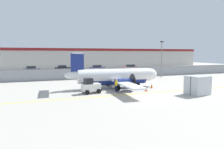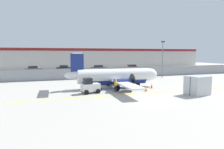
{
  "view_description": "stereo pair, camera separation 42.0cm",
  "coord_description": "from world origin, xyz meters",
  "px_view_note": "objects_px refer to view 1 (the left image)",
  "views": [
    {
      "loc": [
        -10.83,
        -19.09,
        4.78
      ],
      "look_at": [
        -1.26,
        7.82,
        1.8
      ],
      "focal_mm": 32.0,
      "sensor_mm": 36.0,
      "label": 1
    },
    {
      "loc": [
        -10.43,
        -19.23,
        4.78
      ],
      "look_at": [
        -1.26,
        7.82,
        1.8
      ],
      "focal_mm": 32.0,
      "sensor_mm": 36.0,
      "label": 2
    }
  ],
  "objects_px": {
    "traffic_cone_far_right": "(89,84)",
    "cargo_container": "(197,85)",
    "traffic_cone_far_left": "(146,89)",
    "parked_car_2": "(97,68)",
    "baggage_tug": "(91,86)",
    "traffic_cone_near_left": "(152,86)",
    "ground_crew_worker": "(116,85)",
    "parked_car_0": "(32,69)",
    "traffic_cone_near_right": "(90,86)",
    "parked_car_3": "(130,67)",
    "parked_car_1": "(63,68)",
    "commuter_airplane": "(116,77)",
    "apron_light_pole": "(161,56)"
  },
  "relations": [
    {
      "from": "commuter_airplane",
      "to": "baggage_tug",
      "type": "relative_size",
      "value": 6.49
    },
    {
      "from": "cargo_container",
      "to": "parked_car_2",
      "type": "relative_size",
      "value": 0.63
    },
    {
      "from": "baggage_tug",
      "to": "traffic_cone_near_right",
      "type": "xyz_separation_m",
      "value": [
        0.75,
        3.39,
        -0.54
      ]
    },
    {
      "from": "traffic_cone_near_right",
      "to": "parked_car_2",
      "type": "height_order",
      "value": "parked_car_2"
    },
    {
      "from": "commuter_airplane",
      "to": "traffic_cone_near_right",
      "type": "xyz_separation_m",
      "value": [
        -3.5,
        0.8,
        -1.29
      ]
    },
    {
      "from": "baggage_tug",
      "to": "apron_light_pole",
      "type": "xyz_separation_m",
      "value": [
        17.17,
        11.03,
        3.45
      ]
    },
    {
      "from": "commuter_airplane",
      "to": "baggage_tug",
      "type": "distance_m",
      "value": 5.04
    },
    {
      "from": "cargo_container",
      "to": "traffic_cone_near_left",
      "type": "distance_m",
      "value": 6.37
    },
    {
      "from": "cargo_container",
      "to": "traffic_cone_near_right",
      "type": "height_order",
      "value": "cargo_container"
    },
    {
      "from": "baggage_tug",
      "to": "traffic_cone_near_left",
      "type": "distance_m",
      "value": 9.02
    },
    {
      "from": "ground_crew_worker",
      "to": "parked_car_0",
      "type": "bearing_deg",
      "value": -54.65
    },
    {
      "from": "baggage_tug",
      "to": "parked_car_2",
      "type": "bearing_deg",
      "value": 64.22
    },
    {
      "from": "cargo_container",
      "to": "parked_car_1",
      "type": "height_order",
      "value": "cargo_container"
    },
    {
      "from": "cargo_container",
      "to": "traffic_cone_far_left",
      "type": "height_order",
      "value": "cargo_container"
    },
    {
      "from": "parked_car_2",
      "to": "parked_car_3",
      "type": "distance_m",
      "value": 9.51
    },
    {
      "from": "ground_crew_worker",
      "to": "apron_light_pole",
      "type": "distance_m",
      "value": 18.36
    },
    {
      "from": "cargo_container",
      "to": "parked_car_3",
      "type": "relative_size",
      "value": 0.61
    },
    {
      "from": "baggage_tug",
      "to": "traffic_cone_near_left",
      "type": "bearing_deg",
      "value": -3.4
    },
    {
      "from": "baggage_tug",
      "to": "apron_light_pole",
      "type": "height_order",
      "value": "apron_light_pole"
    },
    {
      "from": "parked_car_2",
      "to": "baggage_tug",
      "type": "bearing_deg",
      "value": -105.2
    },
    {
      "from": "parked_car_1",
      "to": "parked_car_3",
      "type": "relative_size",
      "value": 0.99
    },
    {
      "from": "cargo_container",
      "to": "traffic_cone_far_left",
      "type": "bearing_deg",
      "value": 131.3
    },
    {
      "from": "commuter_airplane",
      "to": "ground_crew_worker",
      "type": "bearing_deg",
      "value": -108.17
    },
    {
      "from": "traffic_cone_near_right",
      "to": "parked_car_2",
      "type": "xyz_separation_m",
      "value": [
        8.15,
        25.82,
        0.58
      ]
    },
    {
      "from": "traffic_cone_near_right",
      "to": "apron_light_pole",
      "type": "height_order",
      "value": "apron_light_pole"
    },
    {
      "from": "traffic_cone_far_right",
      "to": "cargo_container",
      "type": "bearing_deg",
      "value": -42.33
    },
    {
      "from": "commuter_airplane",
      "to": "traffic_cone_far_left",
      "type": "height_order",
      "value": "commuter_airplane"
    },
    {
      "from": "cargo_container",
      "to": "traffic_cone_near_left",
      "type": "bearing_deg",
      "value": 106.44
    },
    {
      "from": "ground_crew_worker",
      "to": "apron_light_pole",
      "type": "xyz_separation_m",
      "value": [
        14.0,
        11.4,
        3.35
      ]
    },
    {
      "from": "parked_car_1",
      "to": "parked_car_2",
      "type": "height_order",
      "value": "same"
    },
    {
      "from": "cargo_container",
      "to": "parked_car_0",
      "type": "xyz_separation_m",
      "value": [
        -19.57,
        35.64,
        -0.21
      ]
    },
    {
      "from": "ground_crew_worker",
      "to": "parked_car_1",
      "type": "relative_size",
      "value": 0.39
    },
    {
      "from": "baggage_tug",
      "to": "parked_car_3",
      "type": "distance_m",
      "value": 34.0
    },
    {
      "from": "ground_crew_worker",
      "to": "traffic_cone_far_left",
      "type": "relative_size",
      "value": 2.66
    },
    {
      "from": "parked_car_3",
      "to": "apron_light_pole",
      "type": "relative_size",
      "value": 0.6
    },
    {
      "from": "traffic_cone_far_right",
      "to": "parked_car_1",
      "type": "bearing_deg",
      "value": 92.17
    },
    {
      "from": "traffic_cone_far_left",
      "to": "traffic_cone_far_right",
      "type": "bearing_deg",
      "value": 135.72
    },
    {
      "from": "parked_car_0",
      "to": "parked_car_1",
      "type": "relative_size",
      "value": 1.01
    },
    {
      "from": "traffic_cone_near_right",
      "to": "parked_car_1",
      "type": "relative_size",
      "value": 0.15
    },
    {
      "from": "baggage_tug",
      "to": "traffic_cone_far_left",
      "type": "relative_size",
      "value": 3.86
    },
    {
      "from": "parked_car_3",
      "to": "parked_car_1",
      "type": "bearing_deg",
      "value": -2.58
    },
    {
      "from": "traffic_cone_far_left",
      "to": "apron_light_pole",
      "type": "relative_size",
      "value": 0.09
    },
    {
      "from": "parked_car_1",
      "to": "parked_car_3",
      "type": "height_order",
      "value": "same"
    },
    {
      "from": "baggage_tug",
      "to": "traffic_cone_near_right",
      "type": "height_order",
      "value": "baggage_tug"
    },
    {
      "from": "traffic_cone_far_right",
      "to": "parked_car_0",
      "type": "relative_size",
      "value": 0.15
    },
    {
      "from": "commuter_airplane",
      "to": "ground_crew_worker",
      "type": "xyz_separation_m",
      "value": [
        -1.09,
        -2.97,
        -0.65
      ]
    },
    {
      "from": "cargo_container",
      "to": "traffic_cone_far_left",
      "type": "relative_size",
      "value": 4.2
    },
    {
      "from": "commuter_airplane",
      "to": "apron_light_pole",
      "type": "xyz_separation_m",
      "value": [
        12.91,
        8.44,
        2.7
      ]
    },
    {
      "from": "traffic_cone_far_left",
      "to": "apron_light_pole",
      "type": "distance_m",
      "value": 16.23
    },
    {
      "from": "commuter_airplane",
      "to": "cargo_container",
      "type": "xyz_separation_m",
      "value": [
        7.44,
        -7.44,
        -0.5
      ]
    }
  ]
}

